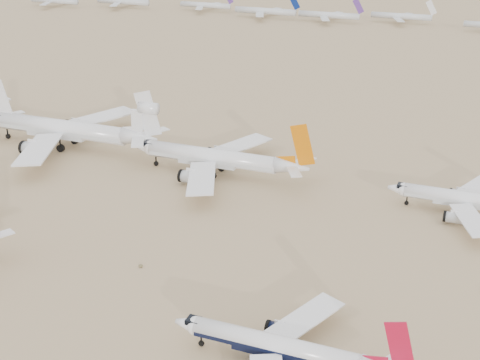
{
  "coord_description": "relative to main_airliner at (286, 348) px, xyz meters",
  "views": [
    {
      "loc": [
        34.58,
        -92.63,
        72.52
      ],
      "look_at": [
        -22.11,
        50.88,
        7.0
      ],
      "focal_mm": 50.0,
      "sensor_mm": 36.0,
      "label": 1
    }
  ],
  "objects": [
    {
      "name": "row2_gold_tail",
      "position": [
        24.74,
        72.22,
        0.18
      ],
      "size": [
        39.76,
        38.88,
        14.16
      ],
      "color": "white",
      "rests_on": "ground"
    },
    {
      "name": "ground",
      "position": [
        -8.29,
        5.5,
        -3.78
      ],
      "size": [
        7000.0,
        7000.0,
        0.0
      ],
      "primitive_type": "plane",
      "color": "#876D4E",
      "rests_on": "ground"
    },
    {
      "name": "row2_white_trijet",
      "position": [
        -94.67,
        76.1,
        2.45
      ],
      "size": [
        60.7,
        59.32,
        21.51
      ],
      "color": "white",
      "rests_on": "ground"
    },
    {
      "name": "row2_orange_tail",
      "position": [
        -43.1,
        72.73,
        1.35
      ],
      "size": [
        51.25,
        50.13,
        18.28
      ],
      "color": "white",
      "rests_on": "ground"
    },
    {
      "name": "main_airliner",
      "position": [
        0.0,
        0.0,
        0.0
      ],
      "size": [
        38.94,
        38.03,
        13.74
      ],
      "color": "white",
      "rests_on": "ground"
    },
    {
      "name": "distant_storage_row",
      "position": [
        -29.78,
        329.56,
        0.64
      ],
      "size": [
        521.13,
        60.08,
        15.47
      ],
      "color": "silver",
      "rests_on": "ground"
    }
  ]
}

